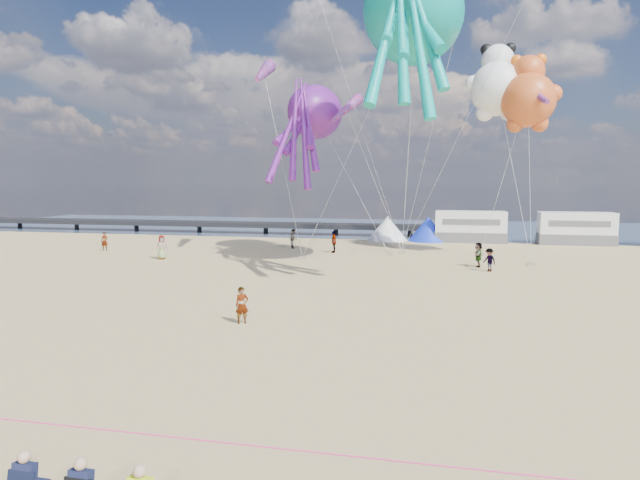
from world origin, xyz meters
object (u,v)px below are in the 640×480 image
(windsock_left, at_px, (264,72))
(sandbag_a, at_px, (302,258))
(sandbag_d, at_px, (480,255))
(kite_octopus_teal, at_px, (414,13))
(motorhome_1, at_px, (576,228))
(standing_person, at_px, (242,305))
(windsock_right, at_px, (346,109))
(beachgoer_0, at_px, (162,247))
(tent_blue, at_px, (428,229))
(beachgoer_3, at_px, (334,242))
(beachgoer_5, at_px, (105,241))
(kite_panda, at_px, (497,89))
(sandbag_c, at_px, (531,264))
(beachgoer_4, at_px, (478,255))
(sandbag_b, at_px, (389,254))
(beachgoer_2, at_px, (489,260))
(beachgoer_1, at_px, (294,239))
(sandbag_e, at_px, (402,252))
(kite_teddy_orange, at_px, (528,100))
(motorhome_0, at_px, (470,227))
(kite_octopus_purple, at_px, (315,112))
(tent_white, at_px, (387,228))
(windsock_mid, at_px, (529,90))

(windsock_left, bearing_deg, sandbag_a, -32.73)
(sandbag_d, relative_size, kite_octopus_teal, 0.04)
(motorhome_1, relative_size, standing_person, 4.29)
(sandbag_d, distance_m, windsock_right, 15.53)
(windsock_left, bearing_deg, beachgoer_0, -160.21)
(tent_blue, bearing_deg, beachgoer_3, -123.99)
(motorhome_1, relative_size, beachgoer_5, 4.13)
(kite_panda, bearing_deg, kite_octopus_teal, -119.48)
(beachgoer_0, distance_m, sandbag_d, 24.72)
(sandbag_c, bearing_deg, beachgoer_4, -158.44)
(beachgoer_5, distance_m, sandbag_b, 24.03)
(windsock_left, bearing_deg, windsock_right, 4.42)
(beachgoer_2, distance_m, kite_octopus_teal, 16.47)
(beachgoer_3, bearing_deg, beachgoer_5, -93.52)
(beachgoer_0, distance_m, windsock_right, 17.67)
(sandbag_b, xyz_separation_m, windsock_right, (-3.42, -0.52, 11.33))
(sandbag_b, relative_size, kite_panda, 0.07)
(beachgoer_1, distance_m, kite_octopus_teal, 21.73)
(beachgoer_0, height_order, beachgoer_3, beachgoer_0)
(beachgoer_1, bearing_deg, sandbag_d, -118.30)
(sandbag_e, xyz_separation_m, kite_teddy_orange, (9.18, -0.94, 11.74))
(windsock_right, bearing_deg, beachgoer_1, 164.91)
(sandbag_a, xyz_separation_m, kite_teddy_orange, (16.28, 3.98, 11.74))
(beachgoer_3, bearing_deg, beachgoer_1, -131.42)
(beachgoer_5, relative_size, kite_octopus_teal, 0.12)
(motorhome_0, bearing_deg, beachgoer_0, -142.99)
(sandbag_b, height_order, kite_panda, kite_panda)
(sandbag_d, bearing_deg, beachgoer_0, -163.16)
(sandbag_e, xyz_separation_m, windsock_right, (-4.31, -1.95, 11.33))
(sandbag_a, bearing_deg, beachgoer_2, -12.17)
(beachgoer_0, bearing_deg, motorhome_1, -8.11)
(beachgoer_5, distance_m, kite_octopus_purple, 20.86)
(sandbag_a, height_order, sandbag_d, same)
(beachgoer_0, bearing_deg, tent_blue, 6.07)
(beachgoer_3, bearing_deg, kite_teddy_orange, 75.97)
(standing_person, xyz_separation_m, kite_panda, (11.79, 24.54, 12.16))
(tent_white, height_order, kite_teddy_orange, kite_teddy_orange)
(beachgoer_0, xyz_separation_m, beachgoer_3, (11.94, 6.70, -0.02))
(beachgoer_3, bearing_deg, windsock_right, 28.07)
(standing_person, height_order, kite_octopus_purple, kite_octopus_purple)
(beachgoer_1, height_order, beachgoer_2, beachgoer_1)
(motorhome_0, distance_m, sandbag_d, 10.45)
(beachgoer_0, height_order, windsock_left, windsock_left)
(motorhome_1, relative_size, kite_octopus_purple, 0.62)
(beachgoer_1, bearing_deg, windsock_right, -146.99)
(beachgoer_0, height_order, windsock_mid, windsock_mid)
(sandbag_a, bearing_deg, kite_octopus_purple, 88.44)
(sandbag_e, bearing_deg, windsock_left, -162.15)
(windsock_mid, distance_m, windsock_right, 13.53)
(beachgoer_0, distance_m, kite_teddy_orange, 29.51)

